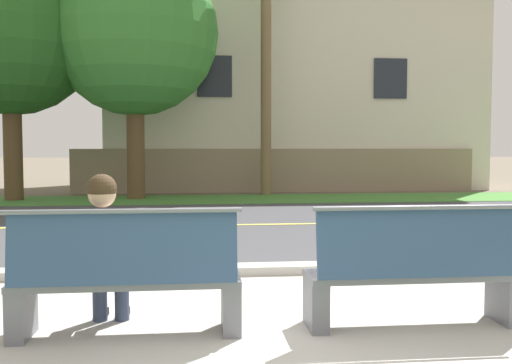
{
  "coord_description": "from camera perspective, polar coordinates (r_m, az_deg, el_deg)",
  "views": [
    {
      "loc": [
        -0.61,
        -4.11,
        1.45
      ],
      "look_at": [
        0.17,
        3.32,
        1.0
      ],
      "focal_mm": 40.4,
      "sensor_mm": 36.0,
      "label": 1
    }
  ],
  "objects": [
    {
      "name": "curb_edge",
      "position": [
        6.64,
        -0.63,
        -8.68
      ],
      "size": [
        44.0,
        0.3,
        0.11
      ],
      "primitive_type": "cube",
      "color": "#ADA89E",
      "rests_on": "ground_plane"
    },
    {
      "name": "road_centre_line",
      "position": [
        10.73,
        -2.71,
        -4.27
      ],
      "size": [
        48.0,
        0.14,
        0.01
      ],
      "primitive_type": "cube",
      "color": "#E0CC4C",
      "rests_on": "ground_plane"
    },
    {
      "name": "garden_wall",
      "position": [
        18.61,
        2.13,
        1.15
      ],
      "size": [
        13.0,
        0.36,
        1.4
      ],
      "primitive_type": "cube",
      "color": "gray",
      "rests_on": "ground_plane"
    },
    {
      "name": "far_verge_grass",
      "position": [
        16.05,
        -3.81,
        -1.7
      ],
      "size": [
        48.0,
        2.8,
        0.02
      ],
      "primitive_type": "cube",
      "color": "#478438",
      "rests_on": "ground_plane"
    },
    {
      "name": "bench_right",
      "position": [
        4.81,
        15.52,
        -8.7
      ],
      "size": [
        1.72,
        0.48,
        1.01
      ],
      "color": "slate",
      "rests_on": "ground_plane"
    },
    {
      "name": "shade_tree_left",
      "position": [
        16.72,
        -11.49,
        15.58
      ],
      "size": [
        4.64,
        4.64,
        7.66
      ],
      "color": "brown",
      "rests_on": "ground_plane"
    },
    {
      "name": "sidewalk_pavement",
      "position": [
        4.78,
        1.63,
        -14.16
      ],
      "size": [
        44.0,
        3.6,
        0.01
      ],
      "primitive_type": "cube",
      "color": "#B7B2A8",
      "rests_on": "ground_plane"
    },
    {
      "name": "ground_plane",
      "position": [
        12.22,
        -3.12,
        -3.37
      ],
      "size": [
        140.0,
        140.0,
        0.0
      ],
      "primitive_type": "plane",
      "color": "#665B4C"
    },
    {
      "name": "seated_person_white",
      "position": [
        4.66,
        -14.74,
        -6.26
      ],
      "size": [
        0.52,
        0.68,
        1.25
      ],
      "color": "#333D56",
      "rests_on": "ground_plane"
    },
    {
      "name": "bench_left",
      "position": [
        4.51,
        -12.69,
        -9.45
      ],
      "size": [
        1.72,
        0.48,
        1.01
      ],
      "color": "slate",
      "rests_on": "ground_plane"
    },
    {
      "name": "house_across_street",
      "position": [
        22.0,
        3.18,
        9.33
      ],
      "size": [
        13.76,
        6.91,
        7.31
      ],
      "color": "beige",
      "rests_on": "ground_plane"
    },
    {
      "name": "street_asphalt",
      "position": [
        10.73,
        -2.71,
        -4.29
      ],
      "size": [
        52.0,
        8.0,
        0.01
      ],
      "primitive_type": "cube",
      "color": "#424247",
      "rests_on": "ground_plane"
    },
    {
      "name": "shade_tree_far_left",
      "position": [
        17.25,
        -22.82,
        14.94
      ],
      "size": [
        4.63,
        4.63,
        7.63
      ],
      "color": "brown",
      "rests_on": "ground_plane"
    }
  ]
}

